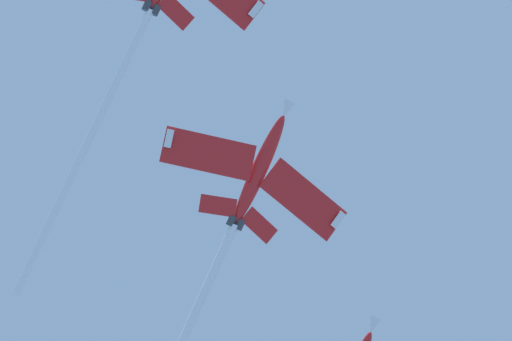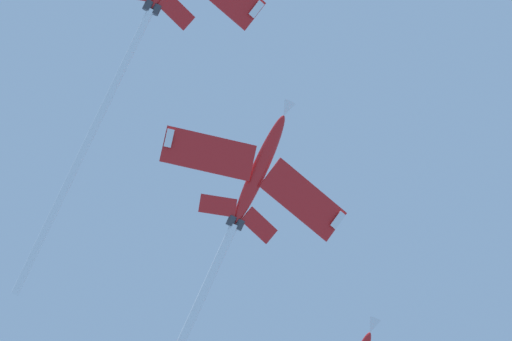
# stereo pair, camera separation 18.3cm
# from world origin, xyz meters

# --- Properties ---
(jet_second) EXTENTS (19.43, 37.87, 21.52)m
(jet_second) POSITION_xyz_m (-45.37, 2.61, 117.00)
(jet_second) COLOR red
(jet_third) EXTENTS (19.43, 33.25, 19.47)m
(jet_third) POSITION_xyz_m (-64.78, -5.34, 109.38)
(jet_third) COLOR red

